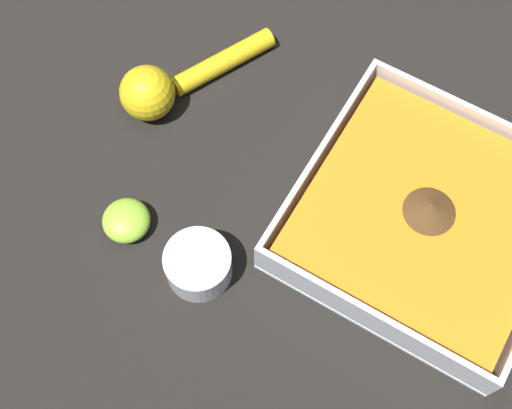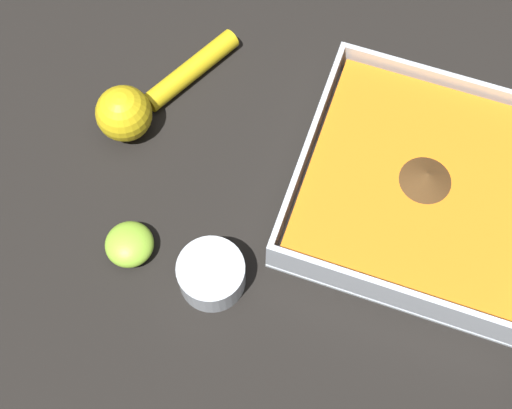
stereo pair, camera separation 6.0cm
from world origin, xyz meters
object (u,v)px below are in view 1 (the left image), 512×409
object	(u,v)px
lemon_squeezer	(167,84)
spice_bowl	(198,265)
lemon_half	(126,221)
square_dish	(425,219)

from	to	relation	value
lemon_squeezer	spice_bowl	bearing A→B (deg)	68.15
lemon_squeezer	lemon_half	distance (m)	0.17
spice_bowl	lemon_squeezer	bearing A→B (deg)	-138.16
square_dish	spice_bowl	size ratio (longest dim) A/B	3.78
lemon_squeezer	lemon_half	size ratio (longest dim) A/B	3.57
spice_bowl	lemon_half	world-z (taller)	spice_bowl
spice_bowl	lemon_half	size ratio (longest dim) A/B	1.35
square_dish	lemon_half	xyz separation A→B (m)	(0.16, -0.27, -0.01)
square_dish	lemon_half	world-z (taller)	square_dish
spice_bowl	lemon_squeezer	size ratio (longest dim) A/B	0.38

